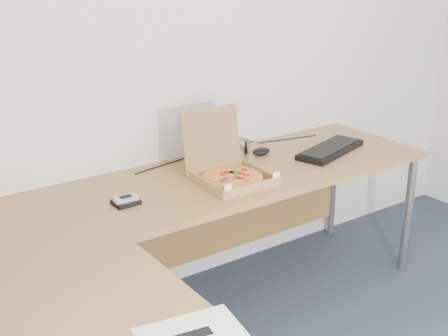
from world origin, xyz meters
TOP-DOWN VIEW (x-y plane):
  - desk at (-0.82, 0.97)m, footprint 2.50×2.20m
  - pizza_box at (-0.39, 1.31)m, footprint 0.31×0.37m
  - drinking_glass at (-0.20, 1.48)m, footprint 0.07×0.07m
  - keyboard at (0.30, 1.35)m, footprint 0.49×0.29m
  - mouse at (-0.03, 1.54)m, footprint 0.12×0.09m
  - wallet at (-0.92, 1.35)m, footprint 0.11×0.09m
  - phone at (-0.92, 1.35)m, footprint 0.10×0.06m
  - paper_sheet at (-1.18, 0.39)m, footprint 0.33×0.26m
  - dome_speaker at (-0.15, 1.68)m, footprint 0.09×0.09m
  - cable_bundle at (-0.16, 1.68)m, footprint 0.57×0.12m

SIDE VIEW (x-z plane):
  - desk at x=-0.82m, z-range 0.34..1.07m
  - paper_sheet at x=-1.18m, z-range 0.73..0.73m
  - cable_bundle at x=-0.16m, z-range 0.73..0.74m
  - wallet at x=-0.92m, z-range 0.73..0.75m
  - keyboard at x=0.30m, z-range 0.73..0.76m
  - mouse at x=-0.03m, z-range 0.73..0.77m
  - phone at x=-0.92m, z-range 0.75..0.77m
  - pizza_box at x=-0.39m, z-range 0.61..0.93m
  - dome_speaker at x=-0.15m, z-range 0.73..0.81m
  - drinking_glass at x=-0.20m, z-range 0.73..0.86m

